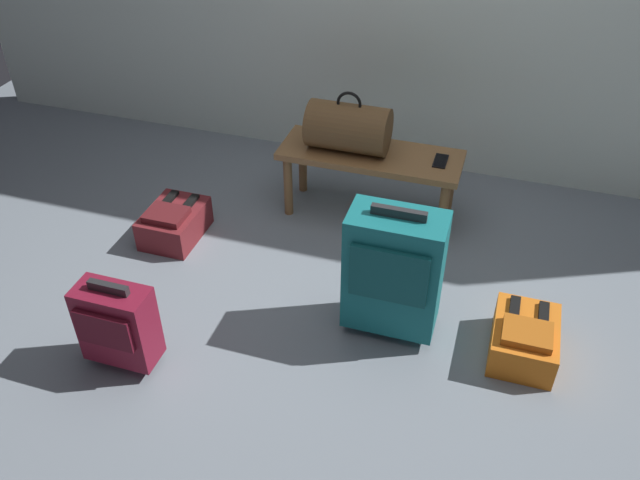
# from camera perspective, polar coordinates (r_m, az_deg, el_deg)

# --- Properties ---
(ground_plane) EXTENTS (6.60, 6.60, 0.00)m
(ground_plane) POSITION_cam_1_polar(r_m,az_deg,el_deg) (3.16, 1.62, -7.08)
(ground_plane) COLOR slate
(bench) EXTENTS (1.00, 0.36, 0.41)m
(bench) POSITION_cam_1_polar(r_m,az_deg,el_deg) (3.67, 4.37, 6.73)
(bench) COLOR olive
(bench) RESTS_ON ground
(duffel_bag_brown) EXTENTS (0.44, 0.26, 0.34)m
(duffel_bag_brown) POSITION_cam_1_polar(r_m,az_deg,el_deg) (3.60, 2.47, 9.73)
(duffel_bag_brown) COLOR brown
(duffel_bag_brown) RESTS_ON bench
(cell_phone) EXTENTS (0.07, 0.14, 0.01)m
(cell_phone) POSITION_cam_1_polar(r_m,az_deg,el_deg) (3.59, 10.40, 6.76)
(cell_phone) COLOR black
(cell_phone) RESTS_ON bench
(suitcase_upright_teal) EXTENTS (0.42, 0.25, 0.68)m
(suitcase_upright_teal) POSITION_cam_1_polar(r_m,az_deg,el_deg) (2.91, 6.40, -2.67)
(suitcase_upright_teal) COLOR #14666B
(suitcase_upright_teal) RESTS_ON ground
(suitcase_small_burgundy) EXTENTS (0.32, 0.18, 0.46)m
(suitcase_small_burgundy) POSITION_cam_1_polar(r_m,az_deg,el_deg) (2.94, -17.18, -6.96)
(suitcase_small_burgundy) COLOR maroon
(suitcase_small_burgundy) RESTS_ON ground
(backpack_maroon) EXTENTS (0.28, 0.38, 0.21)m
(backpack_maroon) POSITION_cam_1_polar(r_m,az_deg,el_deg) (3.70, -12.52, 1.50)
(backpack_maroon) COLOR maroon
(backpack_maroon) RESTS_ON ground
(backpack_orange) EXTENTS (0.28, 0.38, 0.21)m
(backpack_orange) POSITION_cam_1_polar(r_m,az_deg,el_deg) (3.09, 17.27, -8.17)
(backpack_orange) COLOR orange
(backpack_orange) RESTS_ON ground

